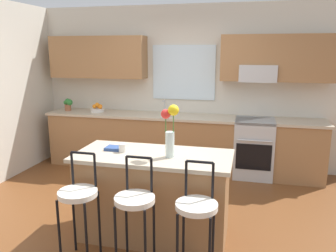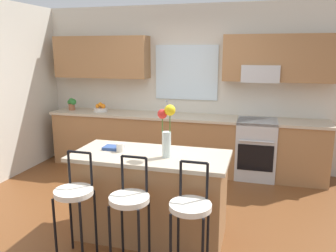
{
  "view_description": "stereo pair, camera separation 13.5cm",
  "coord_description": "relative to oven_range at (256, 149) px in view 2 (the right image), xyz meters",
  "views": [
    {
      "loc": [
        1.1,
        -3.63,
        1.97
      ],
      "look_at": [
        0.08,
        0.55,
        1.0
      ],
      "focal_mm": 36.15,
      "sensor_mm": 36.0,
      "label": 1
    },
    {
      "loc": [
        1.23,
        -3.6,
        1.97
      ],
      "look_at": [
        0.08,
        0.55,
        1.0
      ],
      "focal_mm": 36.15,
      "sensor_mm": 36.0,
      "label": 2
    }
  ],
  "objects": [
    {
      "name": "potted_plant_small",
      "position": [
        -3.22,
        0.02,
        0.58
      ],
      "size": [
        0.18,
        0.12,
        0.22
      ],
      "color": "#9E5B3D",
      "rests_on": "counter_run"
    },
    {
      "name": "kitchen_island",
      "position": [
        -1.04,
        -2.1,
        0.0
      ],
      "size": [
        1.62,
        0.75,
        0.92
      ],
      "color": "#996B42",
      "rests_on": "ground"
    },
    {
      "name": "bar_stool_near",
      "position": [
        -1.59,
        -2.69,
        0.18
      ],
      "size": [
        0.36,
        0.36,
        1.04
      ],
      "color": "black",
      "rests_on": "ground"
    },
    {
      "name": "fruit_bowl_oranges",
      "position": [
        -2.66,
        0.03,
        0.52
      ],
      "size": [
        0.24,
        0.24,
        0.16
      ],
      "color": "silver",
      "rests_on": "counter_run"
    },
    {
      "name": "cookbook",
      "position": [
        -1.48,
        -2.04,
        0.48
      ],
      "size": [
        0.2,
        0.15,
        0.03
      ],
      "primitive_type": "cube",
      "color": "navy",
      "rests_on": "kitchen_island"
    },
    {
      "name": "ground_plane",
      "position": [
        -1.2,
        -1.68,
        -0.46
      ],
      "size": [
        14.0,
        14.0,
        0.0
      ],
      "primitive_type": "plane",
      "color": "brown"
    },
    {
      "name": "oven_range",
      "position": [
        0.0,
        0.0,
        0.0
      ],
      "size": [
        0.6,
        0.64,
        0.92
      ],
      "color": "#B7BABC",
      "rests_on": "ground"
    },
    {
      "name": "bar_stool_middle",
      "position": [
        -1.04,
        -2.69,
        0.18
      ],
      "size": [
        0.36,
        0.36,
        1.04
      ],
      "color": "black",
      "rests_on": "ground"
    },
    {
      "name": "back_wall_assembly",
      "position": [
        -1.18,
        0.31,
        1.05
      ],
      "size": [
        5.6,
        0.5,
        2.7
      ],
      "color": "beige",
      "rests_on": "ground"
    },
    {
      "name": "bar_stool_far",
      "position": [
        -0.49,
        -2.69,
        0.18
      ],
      "size": [
        0.36,
        0.36,
        1.04
      ],
      "color": "black",
      "rests_on": "ground"
    },
    {
      "name": "mug_ceramic",
      "position": [
        -1.37,
        -2.1,
        0.51
      ],
      "size": [
        0.08,
        0.08,
        0.09
      ],
      "primitive_type": "cylinder",
      "color": "silver",
      "rests_on": "kitchen_island"
    },
    {
      "name": "flower_vase",
      "position": [
        -0.85,
        -2.16,
        0.76
      ],
      "size": [
        0.18,
        0.11,
        0.53
      ],
      "color": "silver",
      "rests_on": "kitchen_island"
    },
    {
      "name": "sink_faucet",
      "position": [
        -1.5,
        0.17,
        0.6
      ],
      "size": [
        0.02,
        0.13,
        0.23
      ],
      "color": "#B7BABC",
      "rests_on": "counter_run"
    },
    {
      "name": "counter_run",
      "position": [
        -1.2,
        0.02,
        0.01
      ],
      "size": [
        4.56,
        0.64,
        0.92
      ],
      "color": "#996B42",
      "rests_on": "ground"
    }
  ]
}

